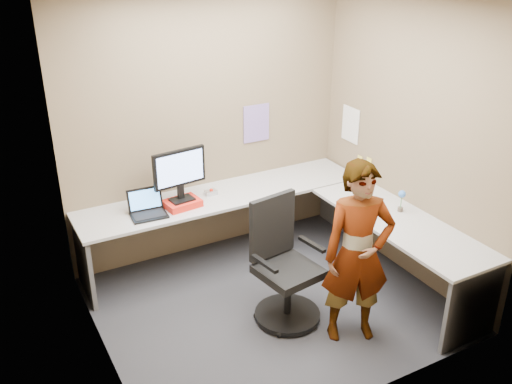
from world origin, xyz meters
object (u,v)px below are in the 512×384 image
office_chair (283,272)px  person (358,254)px  desk (291,221)px  monitor (180,171)px

office_chair → person: 0.72m
desk → office_chair: 0.72m
monitor → person: size_ratio=0.34×
office_chair → person: bearing=-61.3°
monitor → desk: bearing=-37.7°
person → desk: bearing=108.9°
desk → person: size_ratio=1.89×
desk → monitor: 1.17m
desk → office_chair: (-0.42, -0.56, -0.14)m
office_chair → person: (0.39, -0.50, 0.34)m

